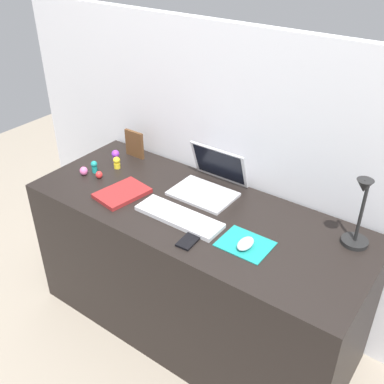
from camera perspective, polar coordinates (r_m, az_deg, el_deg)
name	(u,v)px	position (r m, az deg, el deg)	size (l,w,h in m)	color
ground_plane	(195,322)	(2.56, 0.32, -16.06)	(6.00, 6.00, 0.00)	gray
back_wall	(236,176)	(2.33, 5.58, 1.97)	(2.82, 0.05, 1.50)	silver
desk	(195,271)	(2.30, 0.35, -9.89)	(1.62, 0.64, 0.74)	black
laptop	(210,181)	(2.19, 2.31, 1.45)	(0.30, 0.28, 0.20)	silver
keyboard	(179,217)	(2.01, -1.65, -3.14)	(0.41, 0.13, 0.02)	silver
mousepad	(245,244)	(1.88, 6.69, -6.51)	(0.21, 0.17, 0.00)	teal
mouse	(245,244)	(1.85, 6.74, -6.47)	(0.06, 0.10, 0.03)	silver
cell_phone	(190,240)	(1.89, -0.28, -6.01)	(0.06, 0.13, 0.01)	black
desk_lamp	(359,215)	(1.88, 20.31, -2.70)	(0.11, 0.15, 0.33)	black
notebook_pad	(122,193)	(2.20, -8.77, -0.15)	(0.17, 0.24, 0.02)	maroon
picture_frame	(134,144)	(2.51, -7.25, 6.01)	(0.12, 0.02, 0.15)	brown
toy_figurine_yellow	(117,162)	(2.43, -9.44, 3.71)	(0.04, 0.04, 0.06)	yellow
toy_figurine_red	(99,175)	(2.35, -11.61, 2.13)	(0.04, 0.04, 0.04)	red
toy_figurine_pink	(84,171)	(2.40, -13.45, 2.59)	(0.04, 0.04, 0.05)	pink
toy_figurine_teal	(94,166)	(2.41, -12.19, 3.19)	(0.03, 0.03, 0.06)	teal
toy_figurine_purple	(116,156)	(2.49, -9.58, 4.54)	(0.04, 0.04, 0.07)	purple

